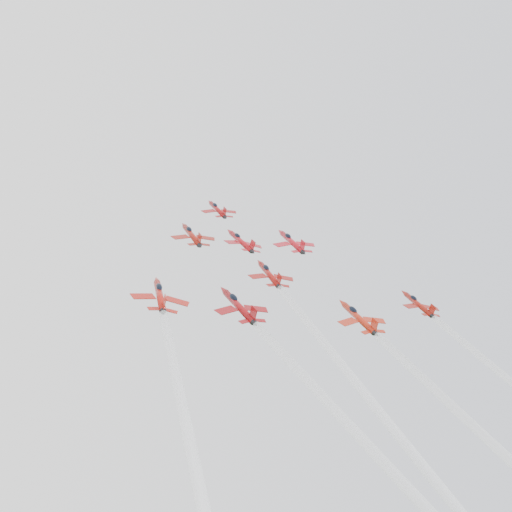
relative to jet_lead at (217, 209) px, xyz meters
name	(u,v)px	position (x,y,z in m)	size (l,w,h in m)	color
jet_lead	(217,209)	(0.00, 0.00, 0.00)	(9.07, 11.42, 7.92)	maroon
jet_row2_left	(191,235)	(-12.61, -16.25, -10.69)	(9.61, 12.10, 8.39)	maroon
jet_row2_center	(241,241)	(-1.56, -16.91, -11.13)	(9.29, 11.70, 8.11)	#A50F16
jet_row2_right	(291,241)	(12.36, -14.51, -9.54)	(10.37, 13.05, 9.05)	#B2101C
jet_center	(401,421)	(-1.96, -68.84, -45.37)	(9.41, 86.13, 57.27)	maroon
jet_rear_farleft	(274,510)	(-27.01, -79.78, -52.57)	(9.69, 88.69, 58.97)	#AB1810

